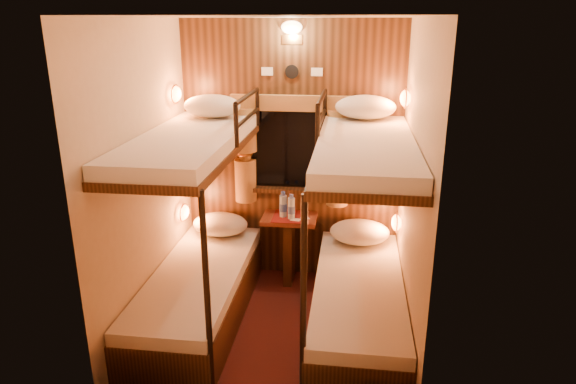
# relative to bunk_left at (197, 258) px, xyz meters

# --- Properties ---
(floor) EXTENTS (2.10, 2.10, 0.00)m
(floor) POSITION_rel_bunk_left_xyz_m (0.65, -0.07, -0.56)
(floor) COLOR #34120E
(floor) RESTS_ON ground
(ceiling) EXTENTS (2.10, 2.10, 0.00)m
(ceiling) POSITION_rel_bunk_left_xyz_m (0.65, -0.07, 1.84)
(ceiling) COLOR silver
(ceiling) RESTS_ON wall_back
(wall_back) EXTENTS (2.40, 0.00, 2.40)m
(wall_back) POSITION_rel_bunk_left_xyz_m (0.65, 0.98, 0.64)
(wall_back) COLOR #C6B293
(wall_back) RESTS_ON floor
(wall_front) EXTENTS (2.40, 0.00, 2.40)m
(wall_front) POSITION_rel_bunk_left_xyz_m (0.65, -1.12, 0.64)
(wall_front) COLOR #C6B293
(wall_front) RESTS_ON floor
(wall_left) EXTENTS (0.00, 2.40, 2.40)m
(wall_left) POSITION_rel_bunk_left_xyz_m (-0.35, -0.07, 0.64)
(wall_left) COLOR #C6B293
(wall_left) RESTS_ON floor
(wall_right) EXTENTS (0.00, 2.40, 2.40)m
(wall_right) POSITION_rel_bunk_left_xyz_m (1.65, -0.07, 0.64)
(wall_right) COLOR #C6B293
(wall_right) RESTS_ON floor
(back_panel) EXTENTS (2.00, 0.03, 2.40)m
(back_panel) POSITION_rel_bunk_left_xyz_m (0.65, 0.97, 0.64)
(back_panel) COLOR black
(back_panel) RESTS_ON floor
(bunk_left) EXTENTS (0.72, 1.90, 1.82)m
(bunk_left) POSITION_rel_bunk_left_xyz_m (0.00, 0.00, 0.00)
(bunk_left) COLOR black
(bunk_left) RESTS_ON floor
(bunk_right) EXTENTS (0.72, 1.90, 1.82)m
(bunk_right) POSITION_rel_bunk_left_xyz_m (1.30, 0.00, 0.00)
(bunk_right) COLOR black
(bunk_right) RESTS_ON floor
(window) EXTENTS (1.00, 0.12, 0.79)m
(window) POSITION_rel_bunk_left_xyz_m (0.65, 0.94, 0.62)
(window) COLOR black
(window) RESTS_ON back_panel
(curtains) EXTENTS (1.10, 0.22, 1.00)m
(curtains) POSITION_rel_bunk_left_xyz_m (0.65, 0.90, 0.71)
(curtains) COLOR olive
(curtains) RESTS_ON back_panel
(back_fixtures) EXTENTS (0.54, 0.09, 0.48)m
(back_fixtures) POSITION_rel_bunk_left_xyz_m (0.65, 0.93, 1.69)
(back_fixtures) COLOR black
(back_fixtures) RESTS_ON back_panel
(reading_lamps) EXTENTS (2.00, 0.20, 1.25)m
(reading_lamps) POSITION_rel_bunk_left_xyz_m (0.65, 0.63, 0.68)
(reading_lamps) COLOR orange
(reading_lamps) RESTS_ON wall_left
(table) EXTENTS (0.50, 0.34, 0.66)m
(table) POSITION_rel_bunk_left_xyz_m (0.65, 0.78, -0.14)
(table) COLOR #5E2515
(table) RESTS_ON floor
(bottle_left) EXTENTS (0.07, 0.07, 0.24)m
(bottle_left) POSITION_rel_bunk_left_xyz_m (0.59, 0.77, 0.20)
(bottle_left) COLOR #99BFE5
(bottle_left) RESTS_ON table
(bottle_right) EXTENTS (0.07, 0.07, 0.24)m
(bottle_right) POSITION_rel_bunk_left_xyz_m (0.67, 0.73, 0.19)
(bottle_right) COLOR #99BFE5
(bottle_right) RESTS_ON table
(sachet_a) EXTENTS (0.10, 0.08, 0.01)m
(sachet_a) POSITION_rel_bunk_left_xyz_m (0.71, 0.70, 0.09)
(sachet_a) COLOR silver
(sachet_a) RESTS_ON table
(sachet_b) EXTENTS (0.09, 0.09, 0.01)m
(sachet_b) POSITION_rel_bunk_left_xyz_m (0.80, 0.75, 0.09)
(sachet_b) COLOR silver
(sachet_b) RESTS_ON table
(pillow_lower_left) EXTENTS (0.52, 0.37, 0.20)m
(pillow_lower_left) POSITION_rel_bunk_left_xyz_m (-0.00, 0.74, 0.00)
(pillow_lower_left) COLOR white
(pillow_lower_left) RESTS_ON bunk_left
(pillow_lower_right) EXTENTS (0.54, 0.38, 0.21)m
(pillow_lower_right) POSITION_rel_bunk_left_xyz_m (1.30, 0.71, 0.00)
(pillow_lower_right) COLOR white
(pillow_lower_right) RESTS_ON bunk_right
(pillow_upper_left) EXTENTS (0.49, 0.35, 0.19)m
(pillow_upper_left) POSITION_rel_bunk_left_xyz_m (-0.00, 0.65, 1.12)
(pillow_upper_left) COLOR white
(pillow_upper_left) RESTS_ON bunk_left
(pillow_upper_right) EXTENTS (0.51, 0.36, 0.20)m
(pillow_upper_right) POSITION_rel_bunk_left_xyz_m (1.30, 0.73, 1.13)
(pillow_upper_right) COLOR white
(pillow_upper_right) RESTS_ON bunk_right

